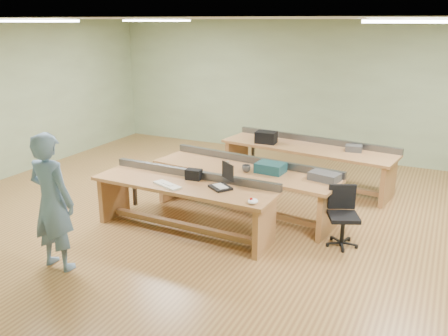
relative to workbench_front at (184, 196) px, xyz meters
The scene contains 22 objects.
floor 1.18m from the workbench_front, 56.82° to the left, with size 10.00×10.00×0.00m, color olive.
ceiling 2.66m from the workbench_front, 56.82° to the left, with size 10.00×10.00×0.00m, color silver.
wall_back 4.99m from the workbench_front, 83.34° to the left, with size 10.00×0.04×3.00m, color #90A87F.
wall_front 3.32m from the workbench_front, 79.70° to the right, with size 10.00×0.04×3.00m, color #90A87F.
wall_left 4.61m from the workbench_front, 168.89° to the left, with size 0.04×8.00×3.00m, color #90A87F.
fluor_panels 2.63m from the workbench_front, 56.82° to the left, with size 6.20×3.50×0.03m.
workbench_front is the anchor object (origin of this frame).
workbench_mid 1.14m from the workbench_front, 63.33° to the left, with size 3.10×1.15×0.86m.
workbench_back 2.96m from the workbench_front, 69.96° to the left, with size 3.31×1.28×0.86m.
person 1.87m from the workbench_front, 119.52° to the right, with size 0.64×0.42×1.74m, color slate.
laptop_base 0.61m from the workbench_front, ahead, with size 0.30×0.24×0.03m, color black.
laptop_screen 0.78m from the workbench_front, 10.47° to the left, with size 0.30×0.01×0.23m, color black.
keyboard 0.33m from the workbench_front, 124.34° to the right, with size 0.47×0.16×0.03m, color beige.
trackball_mouse 1.26m from the workbench_front, 14.28° to the right, with size 0.13×0.16×0.07m, color white.
camera_bag 0.34m from the workbench_front, 76.12° to the left, with size 0.23×0.14×0.15m, color black.
task_chair 2.26m from the workbench_front, 14.74° to the left, with size 0.59×0.59×0.83m.
parts_bin_teal 1.41m from the workbench_front, 47.04° to the left, with size 0.42×0.32×0.15m, color #133A40.
parts_bin_grey 2.06m from the workbench_front, 29.32° to the left, with size 0.43×0.27×0.12m, color #39393C.
mug 1.09m from the workbench_front, 55.71° to the left, with size 0.14×0.14×0.11m, color #39393C.
drinks_can 1.00m from the workbench_front, 75.28° to the left, with size 0.06×0.06×0.11m, color silver.
storage_box_back 2.71m from the workbench_front, 85.17° to the left, with size 0.38×0.27×0.22m, color black.
tray_back 3.36m from the workbench_front, 56.53° to the left, with size 0.28×0.21×0.11m, color #39393C.
Camera 1 is at (2.74, -6.39, 2.98)m, focal length 38.00 mm.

